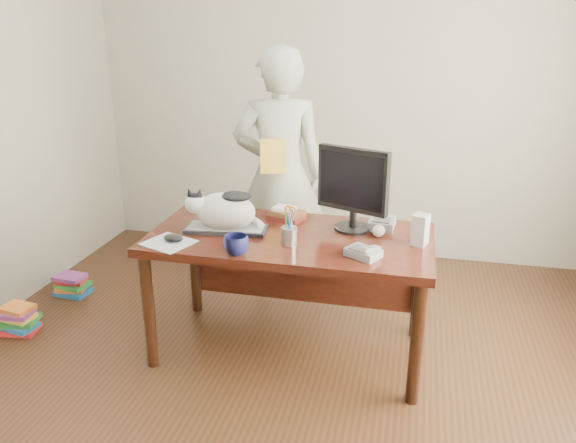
% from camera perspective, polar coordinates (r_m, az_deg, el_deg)
% --- Properties ---
extents(room, '(4.50, 4.50, 4.50)m').
position_cam_1_polar(room, '(2.45, -2.96, 6.73)').
color(room, black).
rests_on(room, ground).
extents(desk, '(1.60, 0.80, 0.75)m').
position_cam_1_polar(desk, '(3.31, 0.51, -3.29)').
color(desk, black).
rests_on(desk, ground).
extents(keyboard, '(0.48, 0.22, 0.03)m').
position_cam_1_polar(keyboard, '(3.26, -6.30, -0.75)').
color(keyboard, black).
rests_on(keyboard, desk).
extents(cat, '(0.46, 0.26, 0.26)m').
position_cam_1_polar(cat, '(3.22, -6.64, 1.23)').
color(cat, white).
rests_on(cat, keyboard).
extents(monitor, '(0.42, 0.27, 0.49)m').
position_cam_1_polar(monitor, '(3.19, 6.60, 3.71)').
color(monitor, black).
rests_on(monitor, desk).
extents(pen_cup, '(0.12, 0.12, 0.22)m').
position_cam_1_polar(pen_cup, '(3.04, 0.13, -1.24)').
color(pen_cup, '#98999E').
rests_on(pen_cup, desk).
extents(mousepad, '(0.31, 0.29, 0.01)m').
position_cam_1_polar(mousepad, '(3.14, -12.02, -2.13)').
color(mousepad, silver).
rests_on(mousepad, desk).
extents(mouse, '(0.13, 0.11, 0.04)m').
position_cam_1_polar(mouse, '(3.14, -11.57, -1.65)').
color(mouse, black).
rests_on(mouse, mousepad).
extents(coffee_mug, '(0.18, 0.18, 0.10)m').
position_cam_1_polar(coffee_mug, '(2.93, -5.28, -2.39)').
color(coffee_mug, '#0D1036').
rests_on(coffee_mug, desk).
extents(phone, '(0.20, 0.19, 0.08)m').
position_cam_1_polar(phone, '(2.92, 7.71, -3.10)').
color(phone, slate).
rests_on(phone, desk).
extents(speaker, '(0.10, 0.11, 0.17)m').
position_cam_1_polar(speaker, '(3.11, 13.29, -0.82)').
color(speaker, '#9C9C9F').
rests_on(speaker, desk).
extents(baseball, '(0.07, 0.07, 0.07)m').
position_cam_1_polar(baseball, '(3.19, 9.19, -0.94)').
color(baseball, silver).
rests_on(baseball, desk).
extents(book_stack, '(0.24, 0.21, 0.08)m').
position_cam_1_polar(book_stack, '(3.42, -0.19, 0.74)').
color(book_stack, '#4E1915').
rests_on(book_stack, desk).
extents(calculator, '(0.16, 0.20, 0.06)m').
position_cam_1_polar(calculator, '(3.34, 9.53, -0.15)').
color(calculator, slate).
rests_on(calculator, desk).
extents(person, '(0.72, 0.56, 1.76)m').
position_cam_1_polar(person, '(3.93, -0.88, 4.75)').
color(person, beige).
rests_on(person, ground).
extents(held_book, '(0.18, 0.14, 0.23)m').
position_cam_1_polar(held_book, '(3.73, -1.54, 6.63)').
color(held_book, gold).
rests_on(held_book, person).
extents(book_pile_a, '(0.27, 0.22, 0.18)m').
position_cam_1_polar(book_pile_a, '(4.05, -25.76, -8.95)').
color(book_pile_a, red).
rests_on(book_pile_a, ground).
extents(book_pile_b, '(0.26, 0.20, 0.15)m').
position_cam_1_polar(book_pile_b, '(4.42, -21.10, -6.02)').
color(book_pile_b, '#1A599D').
rests_on(book_pile_b, ground).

